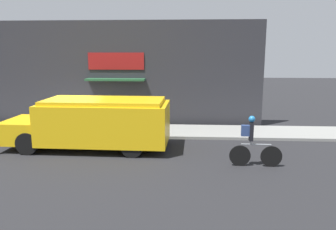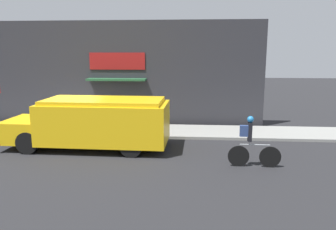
{
  "view_description": "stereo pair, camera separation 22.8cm",
  "coord_description": "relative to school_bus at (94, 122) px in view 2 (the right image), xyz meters",
  "views": [
    {
      "loc": [
        5.05,
        -13.66,
        3.71
      ],
      "look_at": [
        4.24,
        -0.2,
        1.1
      ],
      "focal_mm": 35.0,
      "sensor_mm": 36.0,
      "label": 1
    },
    {
      "loc": [
        5.28,
        -13.64,
        3.71
      ],
      "look_at": [
        4.24,
        -0.2,
        1.1
      ],
      "focal_mm": 35.0,
      "sensor_mm": 36.0,
      "label": 2
    }
  ],
  "objects": [
    {
      "name": "ground_plane",
      "position": [
        -1.49,
        1.56,
        -1.03
      ],
      "size": [
        70.0,
        70.0,
        0.0
      ],
      "primitive_type": "plane",
      "color": "#232326"
    },
    {
      "name": "sidewalk",
      "position": [
        -1.49,
        2.76,
        -0.97
      ],
      "size": [
        28.0,
        2.39,
        0.12
      ],
      "color": "gray",
      "rests_on": "ground_plane"
    },
    {
      "name": "storefront",
      "position": [
        -1.47,
        4.39,
        1.59
      ],
      "size": [
        17.56,
        0.77,
        5.24
      ],
      "color": "#2D2D33",
      "rests_on": "ground_plane"
    },
    {
      "name": "school_bus",
      "position": [
        0.0,
        0.0,
        0.0
      ],
      "size": [
        6.33,
        2.72,
        1.95
      ],
      "rotation": [
        0.0,
        0.0,
        -0.02
      ],
      "color": "yellow",
      "rests_on": "ground_plane"
    },
    {
      "name": "cyclist",
      "position": [
        5.69,
        -1.67,
        -0.23
      ],
      "size": [
        1.71,
        0.21,
        1.69
      ],
      "rotation": [
        0.0,
        0.0,
        -0.02
      ],
      "color": "black",
      "rests_on": "ground_plane"
    }
  ]
}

